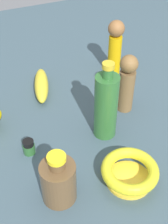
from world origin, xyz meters
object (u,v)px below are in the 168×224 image
object	(u,v)px
bottle_short	(58,181)
banana	(41,85)
person_figure_child	(127,82)
bottle_tall	(106,106)
bowl	(130,172)
person_figure_adult	(115,46)
nail_polish_jar	(29,147)

from	to	relation	value
bottle_short	banana	bearing A→B (deg)	77.48
person_figure_child	banana	size ratio (longest dim) A/B	1.02
bottle_tall	bowl	distance (m)	0.20
banana	bottle_short	xyz separation A→B (m)	(-0.10, -0.43, 0.04)
person_figure_child	person_figure_adult	xyz separation A→B (m)	(0.07, 0.20, 0.01)
bowl	bottle_short	bearing A→B (deg)	170.41
banana	bottle_tall	distance (m)	0.31
banana	person_figure_adult	world-z (taller)	person_figure_adult
bottle_tall	nail_polish_jar	bearing A→B (deg)	176.16
banana	bottle_short	world-z (taller)	bottle_short
bottle_tall	bowl	xyz separation A→B (m)	(-0.02, -0.18, -0.07)
bottle_tall	person_figure_adult	size ratio (longest dim) A/B	1.17
nail_polish_jar	person_figure_adult	size ratio (longest dim) A/B	0.21
bottle_short	person_figure_adult	bearing A→B (deg)	48.56
nail_polish_jar	bottle_short	bearing A→B (deg)	-80.95
bowl	bottle_short	size ratio (longest dim) A/B	0.99
person_figure_child	banana	world-z (taller)	person_figure_child
person_figure_child	bowl	bearing A→B (deg)	-117.61
person_figure_child	nail_polish_jar	bearing A→B (deg)	-170.00
banana	person_figure_adult	xyz separation A→B (m)	(0.28, -0.00, 0.09)
bottle_short	nail_polish_jar	bearing A→B (deg)	99.05
banana	person_figure_adult	bearing A→B (deg)	-73.26
bowl	person_figure_adult	world-z (taller)	person_figure_adult
bowl	bottle_short	distance (m)	0.18
bowl	bottle_short	world-z (taller)	bottle_short
person_figure_child	person_figure_adult	bearing A→B (deg)	71.62
banana	bottle_short	size ratio (longest dim) A/B	1.32
nail_polish_jar	banana	xyz separation A→B (m)	(0.12, 0.26, 0.00)
nail_polish_jar	banana	world-z (taller)	banana
nail_polish_jar	bowl	distance (m)	0.28
nail_polish_jar	bottle_tall	xyz separation A→B (m)	(0.23, -0.02, 0.08)
person_figure_child	banana	distance (m)	0.31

